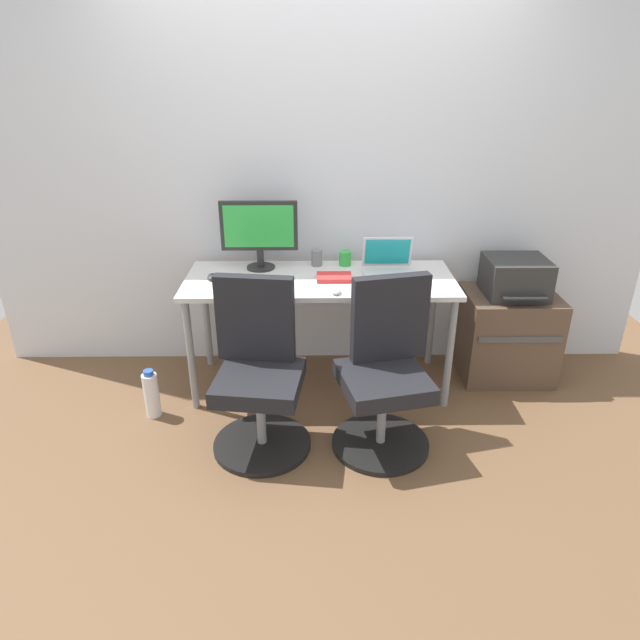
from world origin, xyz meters
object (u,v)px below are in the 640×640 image
object	(u,v)px
side_cabinet	(506,335)
office_chair_left	(259,375)
printer	(515,277)
coffee_mug	(345,258)
desktop_monitor	(259,230)
open_laptop	(388,266)
office_chair_right	(385,374)
water_bottle_on_floor	(152,394)

from	to	relation	value
side_cabinet	office_chair_left	bearing A→B (deg)	-155.35
printer	coffee_mug	xyz separation A→B (m)	(-1.08, 0.12, 0.09)
desktop_monitor	side_cabinet	bearing A→B (deg)	-2.22
office_chair_left	side_cabinet	world-z (taller)	office_chair_left
printer	coffee_mug	world-z (taller)	coffee_mug
desktop_monitor	open_laptop	xyz separation A→B (m)	(0.80, -0.12, -0.20)
coffee_mug	desktop_monitor	bearing A→B (deg)	-174.42
office_chair_right	coffee_mug	world-z (taller)	office_chair_right
open_laptop	printer	bearing A→B (deg)	4.01
office_chair_left	coffee_mug	xyz separation A→B (m)	(0.50, 0.84, 0.37)
office_chair_left	office_chair_right	distance (m)	0.68
water_bottle_on_floor	coffee_mug	bearing A→B (deg)	26.85
desktop_monitor	printer	bearing A→B (deg)	-2.25
office_chair_left	coffee_mug	bearing A→B (deg)	59.21
office_chair_right	side_cabinet	bearing A→B (deg)	38.82
water_bottle_on_floor	desktop_monitor	distance (m)	1.19
office_chair_right	desktop_monitor	size ratio (longest dim) A/B	1.96
office_chair_right	open_laptop	size ratio (longest dim) A/B	3.03
side_cabinet	water_bottle_on_floor	bearing A→B (deg)	-168.02
office_chair_left	water_bottle_on_floor	distance (m)	0.77
office_chair_right	coffee_mug	size ratio (longest dim) A/B	10.22
side_cabinet	printer	distance (m)	0.41
office_chair_left	desktop_monitor	bearing A→B (deg)	92.87
office_chair_left	open_laptop	distance (m)	1.08
desktop_monitor	open_laptop	distance (m)	0.83
side_cabinet	water_bottle_on_floor	distance (m)	2.31
office_chair_left	side_cabinet	distance (m)	1.75
printer	desktop_monitor	xyz separation A→B (m)	(-1.62, 0.06, 0.29)
office_chair_left	open_laptop	world-z (taller)	open_laptop
office_chair_left	desktop_monitor	xyz separation A→B (m)	(-0.04, 0.79, 0.57)
office_chair_left	open_laptop	size ratio (longest dim) A/B	3.03
water_bottle_on_floor	printer	bearing A→B (deg)	11.96
water_bottle_on_floor	open_laptop	distance (m)	1.63
office_chair_right	desktop_monitor	bearing A→B (deg)	132.27
office_chair_right	open_laptop	xyz separation A→B (m)	(0.08, 0.67, 0.38)
office_chair_left	office_chair_right	bearing A→B (deg)	-0.09
side_cabinet	office_chair_right	bearing A→B (deg)	-141.18
office_chair_right	coffee_mug	xyz separation A→B (m)	(-0.18, 0.84, 0.37)
printer	side_cabinet	bearing A→B (deg)	90.00
desktop_monitor	coffee_mug	bearing A→B (deg)	5.58
office_chair_left	printer	world-z (taller)	office_chair_left
open_laptop	coffee_mug	size ratio (longest dim) A/B	3.37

